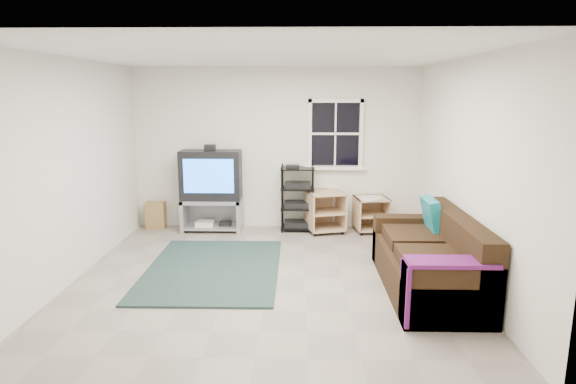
{
  "coord_description": "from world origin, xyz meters",
  "views": [
    {
      "loc": [
        0.37,
        -5.47,
        2.19
      ],
      "look_at": [
        0.23,
        0.4,
        0.98
      ],
      "focal_mm": 30.0,
      "sensor_mm": 36.0,
      "label": 1
    }
  ],
  "objects_px": {
    "av_rack": "(297,202)",
    "sofa": "(431,261)",
    "tv_unit": "(211,184)",
    "side_table_left": "(324,210)",
    "side_table_right": "(370,211)"
  },
  "relations": [
    {
      "from": "av_rack",
      "to": "sofa",
      "type": "xyz_separation_m",
      "value": [
        1.51,
        -2.38,
        -0.13
      ]
    },
    {
      "from": "tv_unit",
      "to": "sofa",
      "type": "bearing_deg",
      "value": -38.95
    },
    {
      "from": "av_rack",
      "to": "sofa",
      "type": "height_order",
      "value": "av_rack"
    },
    {
      "from": "av_rack",
      "to": "side_table_left",
      "type": "distance_m",
      "value": 0.45
    },
    {
      "from": "sofa",
      "to": "tv_unit",
      "type": "bearing_deg",
      "value": 141.05
    },
    {
      "from": "side_table_right",
      "to": "sofa",
      "type": "xyz_separation_m",
      "value": [
        0.34,
        -2.35,
        0.01
      ]
    },
    {
      "from": "sofa",
      "to": "side_table_right",
      "type": "bearing_deg",
      "value": 98.18
    },
    {
      "from": "av_rack",
      "to": "side_table_right",
      "type": "relative_size",
      "value": 1.82
    },
    {
      "from": "tv_unit",
      "to": "sofa",
      "type": "distance_m",
      "value": 3.74
    },
    {
      "from": "av_rack",
      "to": "sofa",
      "type": "distance_m",
      "value": 2.83
    },
    {
      "from": "side_table_left",
      "to": "av_rack",
      "type": "bearing_deg",
      "value": 174.65
    },
    {
      "from": "side_table_left",
      "to": "sofa",
      "type": "height_order",
      "value": "sofa"
    },
    {
      "from": "side_table_left",
      "to": "sofa",
      "type": "relative_size",
      "value": 0.33
    },
    {
      "from": "av_rack",
      "to": "side_table_right",
      "type": "distance_m",
      "value": 1.18
    },
    {
      "from": "tv_unit",
      "to": "av_rack",
      "type": "height_order",
      "value": "tv_unit"
    }
  ]
}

